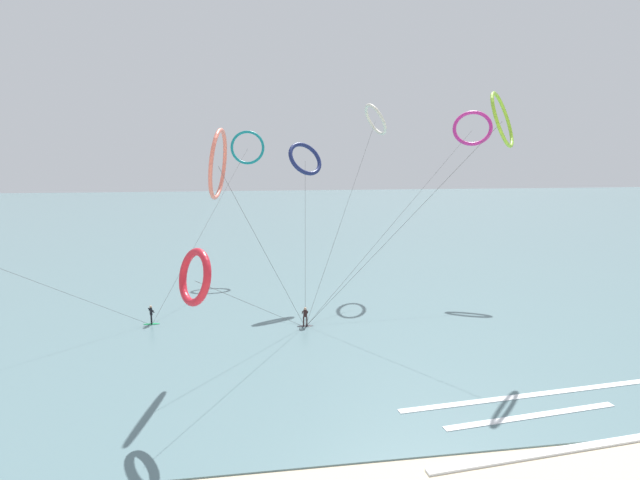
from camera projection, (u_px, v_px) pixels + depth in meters
sea_water at (269, 217)px, 121.34m from camera, size 400.00×200.00×0.08m
surfer_charcoal at (305, 318)px, 42.79m from camera, size 1.40×0.58×1.70m
surfer_emerald at (151, 316)px, 43.32m from camera, size 1.40×0.65×1.70m
kite_crimson at (195, 277)px, 27.31m from camera, size 9.08×15.19×9.65m
kite_ivory at (375, 120)px, 57.09m from camera, size 11.68×18.37×20.69m
kite_magenta at (472, 128)px, 55.24m from camera, size 22.85×14.49×19.82m
kite_teal at (247, 148)px, 62.32m from camera, size 11.00×21.39×17.92m
kite_lime at (502, 120)px, 37.83m from camera, size 16.84×6.80×19.55m
kite_coral at (218, 164)px, 35.17m from camera, size 7.55×7.16×16.60m
kite_navy at (305, 159)px, 51.57m from camera, size 4.63×13.15×16.18m
wave_crest_near at (580, 447)px, 25.00m from camera, size 16.82×2.03×0.12m
wave_crest_mid at (532, 417)px, 27.96m from camera, size 10.91×1.64×0.12m
wave_crest_far at (548, 394)px, 30.70m from camera, size 19.79×2.16×0.12m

